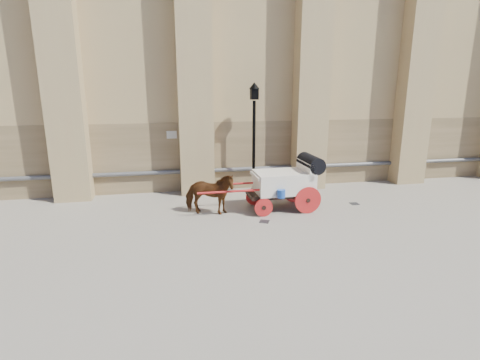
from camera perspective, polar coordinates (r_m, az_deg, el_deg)
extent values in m
plane|color=gray|center=(13.08, -0.78, -6.03)|extent=(90.00, 90.00, 0.00)
cube|color=#9B815B|center=(17.02, 3.38, 3.97)|extent=(44.00, 0.35, 3.00)
cylinder|color=#59595B|center=(16.89, 3.58, 1.80)|extent=(42.00, 0.18, 0.18)
cube|color=beige|center=(16.18, -10.37, 6.80)|extent=(0.42, 0.04, 0.32)
imported|color=#562E11|center=(13.40, -4.69, -2.15)|extent=(1.96, 1.26, 1.52)
cube|color=black|center=(14.07, 6.15, -2.04)|extent=(2.45, 1.15, 0.13)
cube|color=white|center=(13.99, 6.63, -0.27)|extent=(2.13, 1.42, 0.77)
cube|color=white|center=(14.17, 9.86, 1.63)|extent=(0.19, 1.38, 0.61)
cube|color=white|center=(13.66, 2.92, 0.64)|extent=(0.41, 1.22, 0.11)
cylinder|color=black|center=(14.20, 10.73, 2.54)|extent=(0.65, 1.39, 0.62)
cylinder|color=red|center=(13.77, 10.31, -3.04)|extent=(1.00, 0.09, 0.99)
cylinder|color=red|center=(14.99, 8.34, -1.53)|extent=(1.00, 0.09, 0.99)
cylinder|color=red|center=(13.30, 3.63, -4.21)|extent=(0.66, 0.08, 0.66)
cylinder|color=red|center=(14.56, 2.18, -2.54)|extent=(0.66, 0.08, 0.66)
cylinder|color=red|center=(13.07, -0.75, -1.72)|extent=(2.65, 0.13, 0.08)
cylinder|color=red|center=(14.01, -1.55, -0.63)|extent=(2.65, 0.13, 0.08)
cylinder|color=#1E4EAF|center=(13.24, 6.30, -2.10)|extent=(0.29, 0.29, 0.29)
cylinder|color=black|center=(15.86, 2.12, 4.91)|extent=(0.13, 0.13, 3.92)
cone|color=black|center=(16.25, 2.06, -1.24)|extent=(0.39, 0.39, 0.39)
cube|color=black|center=(15.66, 2.19, 12.99)|extent=(0.30, 0.30, 0.46)
cone|color=black|center=(15.65, 2.20, 14.19)|extent=(0.44, 0.44, 0.26)
cube|color=black|center=(12.91, 3.74, -6.32)|extent=(0.42, 0.42, 0.01)
cube|color=black|center=(15.42, 17.04, -3.46)|extent=(0.33, 0.33, 0.01)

